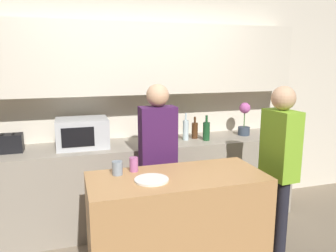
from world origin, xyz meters
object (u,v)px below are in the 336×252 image
Objects in this scene: bottle_3 at (195,130)px; bottle_2 at (186,130)px; potted_plant at (244,119)px; person_left at (279,159)px; plate_on_island at (152,180)px; toaster at (9,143)px; cup_1 at (117,168)px; bottle_4 at (206,131)px; cup_0 at (134,164)px; bottle_0 at (169,133)px; person_center at (158,153)px; microwave at (82,133)px; bottle_1 at (173,129)px.

bottle_2 is at bearing -159.42° from bottle_3.
person_left reaches higher than potted_plant.
potted_plant reaches higher than plate_on_island.
cup_1 is at bearing -45.66° from toaster.
person_left reaches higher than bottle_2.
bottle_4 is (0.22, -0.08, -0.01)m from bottle_2.
plate_on_island is 0.27m from cup_0.
bottle_3 is 2.30× the size of cup_1.
cup_1 is (-1.67, -0.94, -0.15)m from potted_plant.
cup_1 is at bearing -128.78° from bottle_0.
cup_1 is 1.43m from person_left.
toaster is 2.23× the size of cup_0.
plate_on_island is at bearing -121.40° from bottle_2.
bottle_3 reaches higher than cup_1.
cup_1 is 0.61m from person_center.
bottle_3 is 0.89× the size of bottle_4.
bottle_2 is 1.19× the size of plate_on_island.
microwave is at bearing 54.14° from person_left.
potted_plant is 1.85m from plate_on_island.
potted_plant is at bearing -1.66° from bottle_3.
bottle_1 is 0.15m from bottle_2.
person_left is 1.00× the size of person_center.
potted_plant reaches higher than bottle_0.
microwave is 1.32× the size of potted_plant.
bottle_3 is at bearing 16.57° from person_left.
potted_plant is 0.98m from bottle_0.
bottle_1 reaches higher than toaster.
bottle_4 is (0.09, -0.13, 0.01)m from bottle_3.
cup_1 is at bearing 137.23° from plate_on_island.
cup_0 is (1.06, -0.90, -0.04)m from toaster.
bottle_0 is 0.18× the size of person_left.
plate_on_island is at bearing -42.77° from cup_1.
bottle_2 is 2.66× the size of cup_0.
bottle_1 is at bearing 55.96° from cup_0.
toaster is at bearing 134.89° from plate_on_island.
potted_plant is 1.34m from person_center.
person_left is at bearing 152.40° from person_center.
toaster is at bearing 176.94° from bottle_4.
potted_plant reaches higher than bottle_2.
bottle_2 is at bearing 48.47° from cup_0.
bottle_1 is (-0.88, 0.06, -0.08)m from potted_plant.
person_left is at bearing -32.16° from microwave.
plate_on_island is at bearing -130.89° from bottle_4.
plate_on_island is (0.45, -1.15, -0.15)m from microwave.
microwave is at bearing 111.19° from plate_on_island.
cup_1 is 0.07× the size of person_left.
person_center reaches higher than bottle_1.
microwave reaches higher than plate_on_island.
microwave is 0.32× the size of person_center.
cup_1 is (0.92, -0.94, -0.04)m from toaster.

